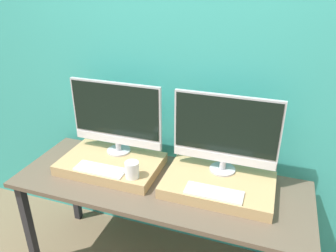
% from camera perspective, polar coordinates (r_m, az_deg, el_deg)
% --- Properties ---
extents(wall_back, '(8.00, 0.04, 2.60)m').
position_cam_1_polar(wall_back, '(2.19, 2.03, 7.99)').
color(wall_back, teal).
rests_on(wall_back, ground_plane).
extents(workbench, '(1.85, 0.66, 0.75)m').
position_cam_1_polar(workbench, '(2.14, -1.51, -11.48)').
color(workbench, brown).
rests_on(workbench, ground_plane).
extents(wooden_riser_left, '(0.66, 0.42, 0.07)m').
position_cam_1_polar(wooden_riser_left, '(2.25, -9.86, -6.50)').
color(wooden_riser_left, tan).
rests_on(wooden_riser_left, workbench).
extents(monitor_left, '(0.64, 0.16, 0.50)m').
position_cam_1_polar(monitor_left, '(2.20, -9.03, 1.77)').
color(monitor_left, '#B2B2B7').
rests_on(monitor_left, wooden_riser_left).
extents(keyboard_left, '(0.33, 0.12, 0.01)m').
position_cam_1_polar(keyboard_left, '(2.13, -11.73, -7.39)').
color(keyboard_left, silver).
rests_on(keyboard_left, wooden_riser_left).
extents(mug, '(0.09, 0.09, 0.10)m').
position_cam_1_polar(mug, '(2.01, -6.29, -7.57)').
color(mug, white).
rests_on(mug, wooden_riser_left).
extents(wooden_riser_right, '(0.66, 0.42, 0.07)m').
position_cam_1_polar(wooden_riser_right, '(2.04, 8.75, -10.08)').
color(wooden_riser_right, tan).
rests_on(wooden_riser_right, workbench).
extents(monitor_right, '(0.64, 0.16, 0.50)m').
position_cam_1_polar(monitor_right, '(1.98, 9.98, -1.01)').
color(monitor_right, '#B2B2B7').
rests_on(monitor_right, wooden_riser_right).
extents(keyboard_right, '(0.33, 0.12, 0.01)m').
position_cam_1_polar(keyboard_right, '(1.90, 8.00, -11.39)').
color(keyboard_right, silver).
rests_on(keyboard_right, wooden_riser_right).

